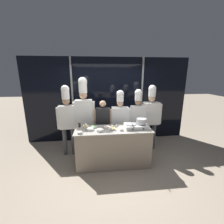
% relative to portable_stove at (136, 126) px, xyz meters
% --- Properties ---
extents(ground_plane, '(24.00, 24.00, 0.00)m').
position_rel_portable_stove_xyz_m(ground_plane, '(-0.56, -0.01, -0.98)').
color(ground_plane, gray).
extents(window_wall_back, '(5.25, 0.09, 2.70)m').
position_rel_portable_stove_xyz_m(window_wall_back, '(-0.56, 1.50, 0.37)').
color(window_wall_back, black).
rests_on(window_wall_back, ground_plane).
extents(demo_counter, '(1.80, 0.65, 0.93)m').
position_rel_portable_stove_xyz_m(demo_counter, '(-0.56, -0.01, -0.51)').
color(demo_counter, gray).
rests_on(demo_counter, ground_plane).
extents(portable_stove, '(0.55, 0.38, 0.10)m').
position_rel_portable_stove_xyz_m(portable_stove, '(0.00, 0.00, 0.00)').
color(portable_stove, silver).
rests_on(portable_stove, demo_counter).
extents(frying_pan, '(0.26, 0.44, 0.04)m').
position_rel_portable_stove_xyz_m(frying_pan, '(-0.13, -0.00, 0.07)').
color(frying_pan, '#ADAFB5').
rests_on(frying_pan, portable_stove).
extents(stock_pot, '(0.26, 0.23, 0.13)m').
position_rel_portable_stove_xyz_m(stock_pot, '(0.13, 0.00, 0.12)').
color(stock_pot, '#B7BABF').
rests_on(stock_pot, portable_stove).
extents(squeeze_bottle_oil, '(0.07, 0.07, 0.16)m').
position_rel_portable_stove_xyz_m(squeeze_bottle_oil, '(-1.20, 0.05, 0.03)').
color(squeeze_bottle_oil, beige).
rests_on(squeeze_bottle_oil, demo_counter).
extents(squeeze_bottle_soy, '(0.06, 0.06, 0.15)m').
position_rel_portable_stove_xyz_m(squeeze_bottle_soy, '(-1.36, 0.21, 0.02)').
color(squeeze_bottle_soy, '#332319').
rests_on(squeeze_bottle_soy, demo_counter).
extents(prep_bowl_shrimp, '(0.14, 0.14, 0.05)m').
position_rel_portable_stove_xyz_m(prep_bowl_shrimp, '(-0.70, 0.04, -0.02)').
color(prep_bowl_shrimp, white).
rests_on(prep_bowl_shrimp, demo_counter).
extents(prep_bowl_noodles, '(0.17, 0.17, 0.05)m').
position_rel_portable_stove_xyz_m(prep_bowl_noodles, '(-1.10, -0.03, -0.02)').
color(prep_bowl_noodles, white).
rests_on(prep_bowl_noodles, demo_counter).
extents(prep_bowl_carrots, '(0.12, 0.12, 0.05)m').
position_rel_portable_stove_xyz_m(prep_bowl_carrots, '(-0.57, -0.07, -0.02)').
color(prep_bowl_carrots, white).
rests_on(prep_bowl_carrots, demo_counter).
extents(prep_bowl_chicken, '(0.17, 0.17, 0.06)m').
position_rel_portable_stove_xyz_m(prep_bowl_chicken, '(-0.87, -0.13, -0.01)').
color(prep_bowl_chicken, white).
rests_on(prep_bowl_chicken, demo_counter).
extents(prep_bowl_soy_glaze, '(0.13, 0.13, 0.05)m').
position_rel_portable_stove_xyz_m(prep_bowl_soy_glaze, '(-0.51, 0.16, -0.02)').
color(prep_bowl_soy_glaze, white).
rests_on(prep_bowl_soy_glaze, demo_counter).
extents(prep_bowl_mushrooms, '(0.10, 0.10, 0.04)m').
position_rel_portable_stove_xyz_m(prep_bowl_mushrooms, '(-0.38, -0.14, -0.02)').
color(prep_bowl_mushrooms, white).
rests_on(prep_bowl_mushrooms, demo_counter).
extents(prep_bowl_garlic, '(0.11, 0.11, 0.05)m').
position_rel_portable_stove_xyz_m(prep_bowl_garlic, '(-1.31, -0.21, -0.02)').
color(prep_bowl_garlic, white).
rests_on(prep_bowl_garlic, demo_counter).
extents(prep_bowl_scallions, '(0.14, 0.14, 0.05)m').
position_rel_portable_stove_xyz_m(prep_bowl_scallions, '(-1.01, 0.12, -0.02)').
color(prep_bowl_scallions, white).
rests_on(prep_bowl_scallions, demo_counter).
extents(prep_bowl_rice, '(0.13, 0.13, 0.05)m').
position_rel_portable_stove_xyz_m(prep_bowl_rice, '(-1.20, 0.20, -0.02)').
color(prep_bowl_rice, white).
rests_on(prep_bowl_rice, demo_counter).
extents(serving_spoon_slotted, '(0.20, 0.05, 0.02)m').
position_rel_portable_stove_xyz_m(serving_spoon_slotted, '(-0.70, 0.22, -0.04)').
color(serving_spoon_slotted, '#B2B5BA').
rests_on(serving_spoon_slotted, demo_counter).
extents(chef_head, '(0.54, 0.23, 1.92)m').
position_rel_portable_stove_xyz_m(chef_head, '(-1.71, 0.58, 0.14)').
color(chef_head, '#4C4C51').
rests_on(chef_head, ground_plane).
extents(chef_sous, '(0.58, 0.23, 2.12)m').
position_rel_portable_stove_xyz_m(chef_sous, '(-1.27, 0.64, 0.25)').
color(chef_sous, '#4C4C51').
rests_on(chef_sous, ground_plane).
extents(person_guest, '(0.49, 0.22, 1.51)m').
position_rel_portable_stove_xyz_m(person_guest, '(-0.77, 0.56, -0.06)').
color(person_guest, '#2D3856').
rests_on(person_guest, ground_plane).
extents(chef_line, '(0.61, 0.28, 1.78)m').
position_rel_portable_stove_xyz_m(chef_line, '(-0.30, 0.59, 0.02)').
color(chef_line, '#4C4C51').
rests_on(chef_line, ground_plane).
extents(chef_pastry, '(0.53, 0.23, 1.80)m').
position_rel_portable_stove_xyz_m(chef_pastry, '(0.21, 0.63, 0.06)').
color(chef_pastry, '#232326').
rests_on(chef_pastry, ground_plane).
extents(chef_apprentice, '(0.61, 0.24, 1.90)m').
position_rel_portable_stove_xyz_m(chef_apprentice, '(0.61, 0.67, 0.10)').
color(chef_apprentice, '#4C4C51').
rests_on(chef_apprentice, ground_plane).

